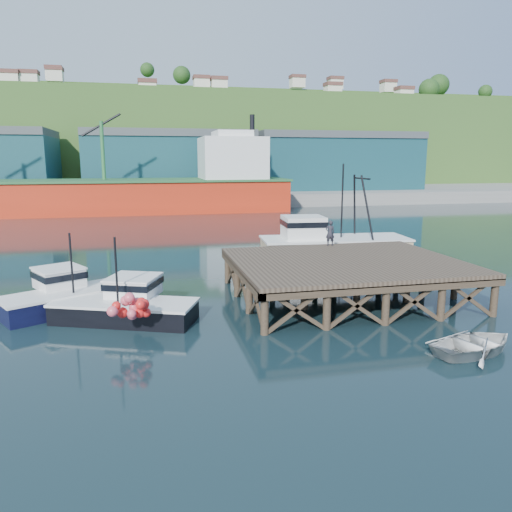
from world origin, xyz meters
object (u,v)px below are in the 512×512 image
object	(u,v)px
trawler	(332,243)
dinghy	(475,344)
boat_black	(127,304)
boat_navy	(67,294)
dockworker	(330,233)

from	to	relation	value
trawler	dinghy	size ratio (longest dim) A/B	2.85
boat_black	trawler	size ratio (longest dim) A/B	0.65
boat_navy	dinghy	xyz separation A→B (m)	(16.37, -9.70, -0.41)
boat_navy	dockworker	distance (m)	15.82
boat_navy	trawler	size ratio (longest dim) A/B	0.61
boat_navy	dinghy	size ratio (longest dim) A/B	1.75
dinghy	dockworker	xyz separation A→B (m)	(-1.05, 13.01, 2.52)
boat_navy	dinghy	distance (m)	19.03
boat_navy	trawler	world-z (taller)	trawler
boat_navy	boat_black	size ratio (longest dim) A/B	0.95
boat_navy	dockworker	world-z (taller)	boat_navy
boat_black	dinghy	xyz separation A→B (m)	(13.37, -7.38, -0.36)
trawler	dockworker	xyz separation A→B (m)	(-2.01, -4.73, 1.45)
dockworker	dinghy	bearing A→B (deg)	97.12
boat_navy	dinghy	bearing A→B (deg)	-59.72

